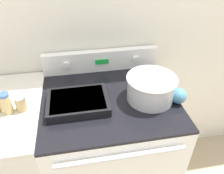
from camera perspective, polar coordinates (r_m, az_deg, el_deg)
The scene contains 9 objects.
kitchen_wall at distance 1.46m, azimuth -3.39°, elevation 15.67°, with size 8.00×0.05×2.50m.
stove_range at distance 1.62m, azimuth -0.61°, elevation -16.09°, with size 0.78×0.71×0.96m.
control_panel at distance 1.50m, azimuth -2.80°, elevation 6.94°, with size 0.78×0.07×0.15m.
side_counter at distance 1.68m, azimuth -24.18°, elevation -17.71°, with size 0.52×0.68×0.97m.
mixing_bowl at distance 1.24m, azimuth 10.12°, elevation 0.03°, with size 0.28×0.28×0.14m.
casserole_dish at distance 1.22m, azimuth -8.90°, elevation -3.80°, with size 0.33×0.25×0.05m.
ladle at distance 1.28m, azimuth 16.84°, elevation -2.11°, with size 0.09×0.28×0.09m.
spice_jar_white_cap at distance 1.24m, azimuth -22.75°, elevation -3.86°, with size 0.06×0.06×0.09m.
spice_jar_blue_cap at distance 1.24m, azimuth -25.88°, elevation -3.89°, with size 0.05×0.05×0.12m.
Camera 1 is at (-0.16, -0.64, 1.75)m, focal length 35.00 mm.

